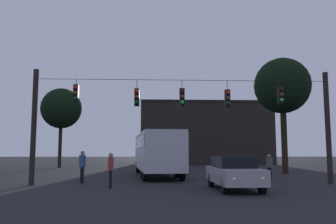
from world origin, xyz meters
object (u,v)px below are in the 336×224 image
car_near_right (234,172)px  pedestrian_crossing_left (245,168)px  car_far_left (156,160)px  city_bus (156,150)px  pedestrian_crossing_center (111,168)px  pedestrian_near_bus (82,165)px  pedestrian_crossing_right (270,166)px  tree_behind_building (282,86)px  tree_left_silhouette (61,109)px

car_near_right → pedestrian_crossing_left: size_ratio=2.90×
car_near_right → car_far_left: (-3.37, 20.57, 0.00)m
city_bus → car_near_right: 9.83m
pedestrian_crossing_center → pedestrian_crossing_left: bearing=17.3°
car_near_right → pedestrian_near_bus: size_ratio=2.47×
pedestrian_crossing_right → tree_behind_building: 9.18m
pedestrian_crossing_left → pedestrian_near_bus: 9.02m
city_bus → pedestrian_crossing_right: bearing=-31.2°
pedestrian_crossing_center → pedestrian_crossing_right: (9.10, 4.00, -0.07)m
car_near_right → car_far_left: bearing=99.3°
pedestrian_crossing_center → tree_left_silhouette: size_ratio=0.19×
car_far_left → pedestrian_crossing_left: car_far_left is taller
pedestrian_crossing_left → tree_left_silhouette: tree_left_silhouette is taller
tree_left_silhouette → car_far_left: bearing=-10.9°
pedestrian_near_bus → tree_behind_building: size_ratio=0.19×
pedestrian_crossing_center → city_bus: bearing=74.3°
tree_behind_building → pedestrian_crossing_left: bearing=-124.1°
pedestrian_crossing_right → city_bus: bearing=148.8°
pedestrian_crossing_left → pedestrian_crossing_center: 7.46m
car_far_left → pedestrian_crossing_right: pedestrian_crossing_right is taller
pedestrian_crossing_center → pedestrian_near_bus: 3.27m
tree_left_silhouette → pedestrian_crossing_left: bearing=-51.8°
car_near_right → pedestrian_crossing_center: size_ratio=2.61×
car_far_left → pedestrian_near_bus: (-4.25, -16.89, 0.22)m
pedestrian_crossing_center → pedestrian_near_bus: size_ratio=0.94×
pedestrian_crossing_center → tree_left_silhouette: (-8.14, 21.59, 5.51)m
tree_behind_building → tree_left_silhouette: bearing=150.7°
pedestrian_near_bus → tree_behind_building: bearing=27.3°
pedestrian_crossing_left → pedestrian_crossing_right: 2.67m
pedestrian_crossing_right → pedestrian_near_bus: size_ratio=0.88×
car_far_left → pedestrian_crossing_center: 19.70m
pedestrian_crossing_left → pedestrian_crossing_right: size_ratio=0.96×
car_far_left → tree_behind_building: size_ratio=0.47×
city_bus → tree_left_silhouette: size_ratio=1.28×
car_far_left → pedestrian_crossing_center: bearing=-96.9°
pedestrian_crossing_center → tree_behind_building: bearing=39.0°
pedestrian_crossing_left → pedestrian_crossing_center: size_ratio=0.90×
tree_behind_building → car_near_right: bearing=-121.2°
city_bus → car_far_left: size_ratio=2.56×
pedestrian_crossing_center → tree_behind_building: tree_behind_building is taller
pedestrian_crossing_right → pedestrian_crossing_center: bearing=-156.3°
city_bus → pedestrian_crossing_right: city_bus is taller
pedestrian_crossing_center → pedestrian_near_bus: bearing=125.3°
car_near_right → pedestrian_crossing_left: bearing=66.7°
city_bus → car_far_left: 11.48m
car_near_right → pedestrian_crossing_center: (-5.73, 1.01, 0.15)m
city_bus → pedestrian_crossing_right: size_ratio=7.14×
car_near_right → car_far_left: same height
pedestrian_crossing_left → tree_left_silhouette: (-15.26, 19.36, 5.62)m
city_bus → pedestrian_near_bus: 6.93m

